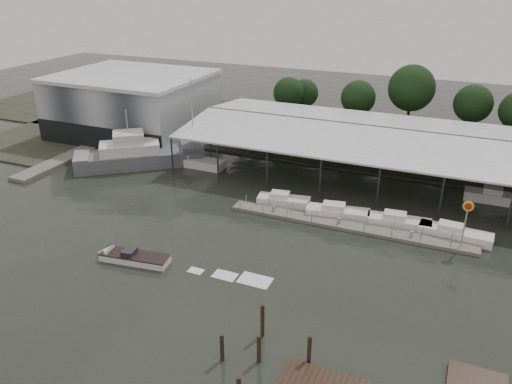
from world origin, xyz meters
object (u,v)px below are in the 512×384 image
at_px(shell_fuel_sign, 466,216).
at_px(white_sailboat, 191,161).
at_px(speedboat_underway, 129,257).
at_px(grey_trawler, 139,155).

bearing_deg(shell_fuel_sign, white_sailboat, 165.06).
bearing_deg(white_sailboat, speedboat_underway, -72.63).
xyz_separation_m(shell_fuel_sign, white_sailboat, (-38.24, 10.20, -3.28)).
xyz_separation_m(grey_trawler, speedboat_underway, (14.66, -22.62, -1.19)).
distance_m(grey_trawler, speedboat_underway, 26.98).
xyz_separation_m(shell_fuel_sign, grey_trawler, (-45.24, 7.19, -2.35)).
bearing_deg(shell_fuel_sign, speedboat_underway, -153.22).
height_order(shell_fuel_sign, speedboat_underway, shell_fuel_sign).
height_order(grey_trawler, speedboat_underway, grey_trawler).
bearing_deg(grey_trawler, white_sailboat, -13.76).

